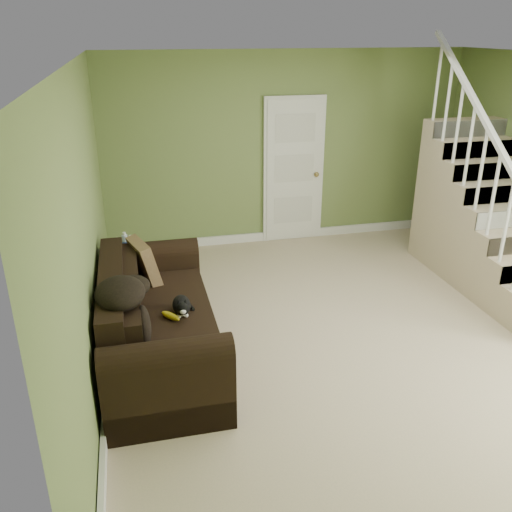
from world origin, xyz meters
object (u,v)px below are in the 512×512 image
cat (182,306)px  sofa (154,325)px  banana (171,316)px  side_table (128,277)px

cat → sofa: bearing=158.8°
sofa → banana: 0.29m
sofa → cat: bearing=-22.8°
sofa → cat: (0.25, -0.11, 0.22)m
cat → banana: cat is taller
side_table → banana: 1.46m
sofa → side_table: size_ratio=2.88×
banana → sofa: bearing=90.1°
banana → cat: bearing=-5.7°
side_table → cat: 1.43m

